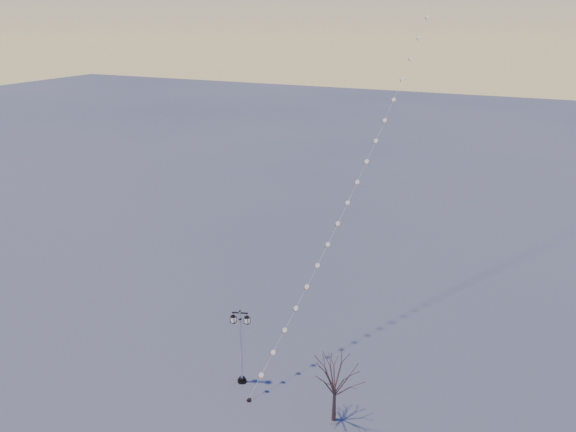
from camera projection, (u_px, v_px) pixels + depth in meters
The scene contains 4 objects.
ground at pixel (227, 391), 36.41m from camera, with size 300.00×300.00×0.00m, color #4E4F4F.
street_lamp at pixel (241, 343), 36.39m from camera, with size 1.27×0.72×5.18m.
bare_tree at pixel (335, 379), 32.95m from camera, with size 2.41×2.41×4.00m.
kite_train at pixel (414, 14), 42.58m from camera, with size 8.62×38.21×44.70m.
Camera 1 is at (16.51, -26.21, 22.40)m, focal length 36.31 mm.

